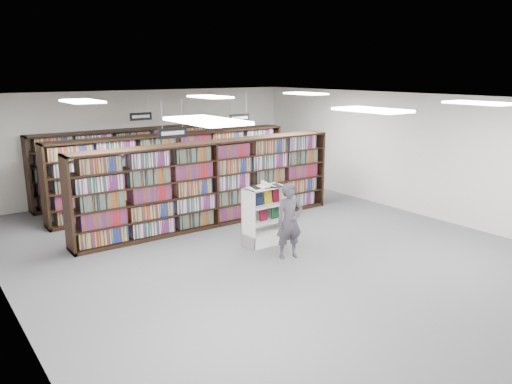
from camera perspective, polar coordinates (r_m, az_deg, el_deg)
floor at (r=11.03m, az=0.40°, el=-6.26°), size 12.00×12.00×0.00m
ceiling at (r=10.38m, az=0.43°, el=10.59°), size 10.00×12.00×0.10m
wall_back at (r=15.77m, az=-12.59°, el=5.48°), size 10.00×0.10×3.20m
wall_left at (r=8.72m, az=-27.23°, el=-2.21°), size 0.10×12.00×3.20m
wall_right at (r=14.08m, az=17.15°, el=4.25°), size 0.10×12.00×3.20m
bookshelf_row_near at (r=12.34m, az=-5.07°, el=0.94°), size 7.00×0.60×2.10m
bookshelf_row_mid at (r=14.06m, az=-9.24°, el=2.40°), size 7.00×0.60×2.10m
bookshelf_row_far at (r=15.58m, az=-12.05°, el=3.37°), size 7.00×0.60×2.10m
aisle_sign_left at (r=10.52m, az=-9.51°, el=6.79°), size 0.65×0.02×0.80m
aisle_sign_right at (r=13.74m, az=-1.91°, el=8.54°), size 0.65×0.02×0.80m
aisle_sign_center at (r=14.55m, az=-13.03°, el=8.49°), size 0.65×0.02×0.80m
troffer_front_left at (r=6.24m, az=-5.70°, el=8.09°), size 0.60×1.20×0.04m
troffer_front_center at (r=8.16m, az=13.10°, el=9.11°), size 0.60×1.20×0.04m
troffer_front_right at (r=10.59m, az=24.07°, el=9.27°), size 0.60×1.20×0.04m
troffer_back_left at (r=10.85m, az=-19.27°, el=9.76°), size 0.60×1.20×0.04m
troffer_back_center at (r=12.05m, az=-5.28°, el=10.77°), size 0.60×1.20×0.04m
troffer_back_right at (r=13.82m, az=5.70°, el=11.13°), size 0.60×1.20×0.04m
endcap_display at (r=11.08m, az=0.89°, el=-3.69°), size 0.94×0.48×1.31m
open_book at (r=10.80m, az=1.17°, el=0.76°), size 0.72×0.52×0.13m
shopper at (r=10.20m, az=3.85°, el=-3.35°), size 0.65×0.51×1.55m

